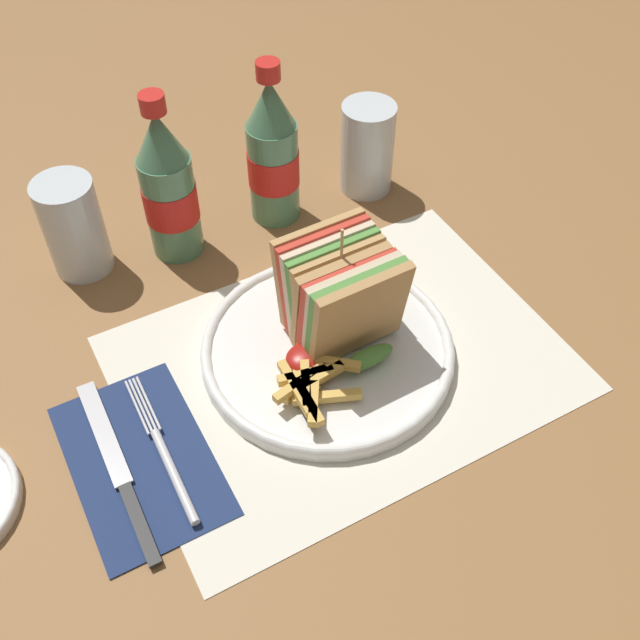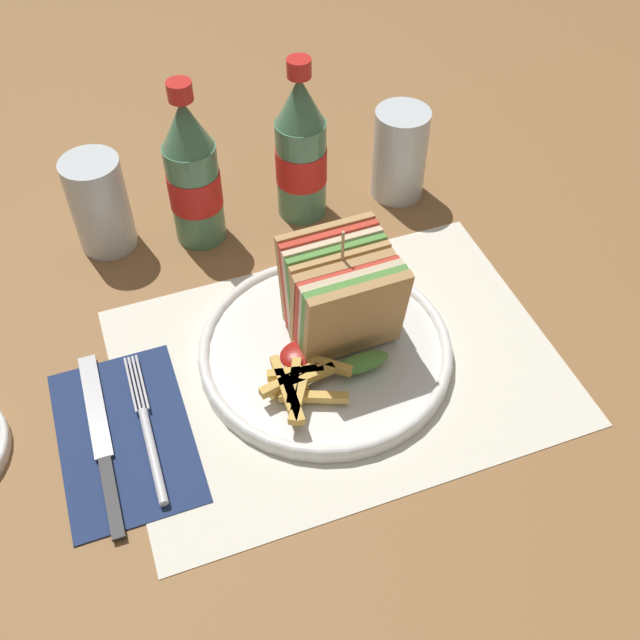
{
  "view_description": "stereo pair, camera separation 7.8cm",
  "coord_description": "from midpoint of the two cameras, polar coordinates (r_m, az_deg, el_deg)",
  "views": [
    {
      "loc": [
        -0.26,
        -0.44,
        0.62
      ],
      "look_at": [
        -0.01,
        0.02,
        0.04
      ],
      "focal_mm": 42.0,
      "sensor_mm": 36.0,
      "label": 1
    },
    {
      "loc": [
        -0.19,
        -0.48,
        0.62
      ],
      "look_at": [
        -0.01,
        0.02,
        0.04
      ],
      "focal_mm": 42.0,
      "sensor_mm": 36.0,
      "label": 2
    }
  ],
  "objects": [
    {
      "name": "fork",
      "position": [
        0.74,
        -14.59,
        -10.48
      ],
      "size": [
        0.02,
        0.18,
        0.01
      ],
      "rotation": [
        0.0,
        0.0,
        -0.02
      ],
      "color": "silver",
      "rests_on": "napkin"
    },
    {
      "name": "placemat",
      "position": [
        0.79,
        -1.33,
        -3.56
      ],
      "size": [
        0.46,
        0.33,
        0.0
      ],
      "color": "silver",
      "rests_on": "ground_plane"
    },
    {
      "name": "plate_main",
      "position": [
        0.79,
        -2.13,
        -2.53
      ],
      "size": [
        0.27,
        0.27,
        0.02
      ],
      "color": "white",
      "rests_on": "ground_plane"
    },
    {
      "name": "glass_near",
      "position": [
        0.98,
        1.27,
        12.51
      ],
      "size": [
        0.07,
        0.07,
        0.12
      ],
      "color": "silver",
      "rests_on": "ground_plane"
    },
    {
      "name": "ketchup_blob",
      "position": [
        0.77,
        -3.91,
        -2.98
      ],
      "size": [
        0.05,
        0.04,
        0.02
      ],
      "color": "maroon",
      "rests_on": "plate_main"
    },
    {
      "name": "coke_bottle_near",
      "position": [
        0.89,
        -14.01,
        9.59
      ],
      "size": [
        0.06,
        0.06,
        0.21
      ],
      "color": "#4C7F5B",
      "rests_on": "ground_plane"
    },
    {
      "name": "napkin",
      "position": [
        0.76,
        -16.49,
        -10.32
      ],
      "size": [
        0.13,
        0.2,
        0.0
      ],
      "color": "navy",
      "rests_on": "ground_plane"
    },
    {
      "name": "coke_bottle_far",
      "position": [
        0.92,
        -6.12,
        12.33
      ],
      "size": [
        0.06,
        0.06,
        0.21
      ],
      "color": "#4C7F5B",
      "rests_on": "ground_plane"
    },
    {
      "name": "fries_pile",
      "position": [
        0.74,
        -3.85,
        -4.96
      ],
      "size": [
        0.1,
        0.12,
        0.02
      ],
      "color": "gold",
      "rests_on": "plate_main"
    },
    {
      "name": "knife",
      "position": [
        0.75,
        -18.1,
        -10.93
      ],
      "size": [
        0.02,
        0.22,
        0.0
      ],
      "rotation": [
        0.0,
        0.0,
        -0.02
      ],
      "color": "black",
      "rests_on": "napkin"
    },
    {
      "name": "ground_plane",
      "position": [
        0.81,
        -1.7,
        -2.6
      ],
      "size": [
        4.0,
        4.0,
        0.0
      ],
      "primitive_type": "plane",
      "color": "olive"
    },
    {
      "name": "club_sandwich",
      "position": [
        0.76,
        -1.32,
        1.76
      ],
      "size": [
        0.11,
        0.12,
        0.14
      ],
      "color": "tan",
      "rests_on": "plate_main"
    },
    {
      "name": "glass_far",
      "position": [
        0.92,
        -20.65,
        6.55
      ],
      "size": [
        0.07,
        0.07,
        0.12
      ],
      "color": "silver",
      "rests_on": "ground_plane"
    }
  ]
}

